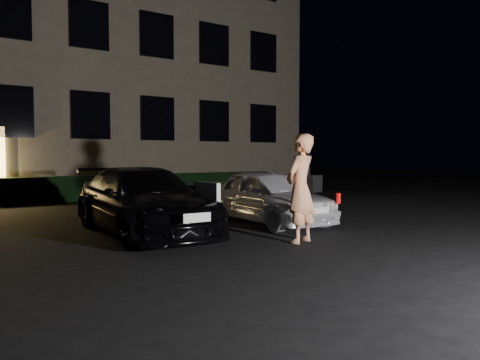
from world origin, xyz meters
TOP-DOWN VIEW (x-y plane):
  - ground at (0.00, 0.00)m, footprint 80.00×80.00m
  - building at (-0.00, 14.99)m, footprint 20.00×8.11m
  - hedge at (0.00, 10.50)m, footprint 15.00×0.70m
  - sedan at (-1.45, 2.84)m, footprint 2.04×4.69m
  - hatch at (1.48, 2.50)m, footprint 1.73×3.77m
  - man at (0.47, 0.29)m, footprint 0.90×0.68m

SIDE VIEW (x-z plane):
  - ground at x=0.00m, z-range 0.00..0.00m
  - hedge at x=0.00m, z-range 0.00..0.85m
  - hatch at x=1.48m, z-range 0.00..1.25m
  - sedan at x=-1.45m, z-range 0.00..1.32m
  - man at x=0.47m, z-range 0.00..1.95m
  - building at x=0.00m, z-range 0.00..12.00m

